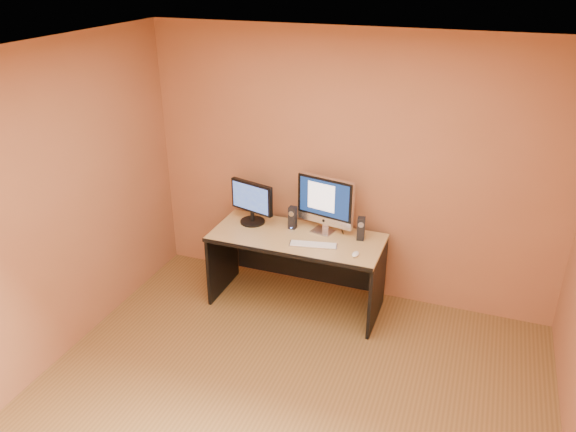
{
  "coord_description": "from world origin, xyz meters",
  "views": [
    {
      "loc": [
        1.18,
        -2.88,
        3.15
      ],
      "look_at": [
        -0.42,
        1.44,
        0.99
      ],
      "focal_mm": 35.0,
      "sensor_mm": 36.0,
      "label": 1
    }
  ],
  "objects": [
    {
      "name": "desk",
      "position": [
        -0.37,
        1.54,
        0.37
      ],
      "size": [
        1.62,
        0.71,
        0.75
      ],
      "primitive_type": null,
      "rotation": [
        0.0,
        0.0,
        -0.0
      ],
      "color": "tan",
      "rests_on": "ground"
    },
    {
      "name": "mouse",
      "position": [
        0.24,
        1.36,
        0.77
      ],
      "size": [
        0.07,
        0.11,
        0.04
      ],
      "primitive_type": "ellipsoid",
      "rotation": [
        0.0,
        0.0,
        -0.09
      ],
      "color": "white",
      "rests_on": "desk"
    },
    {
      "name": "second_monitor",
      "position": [
        -0.88,
        1.67,
        0.96
      ],
      "size": [
        0.53,
        0.37,
        0.42
      ],
      "primitive_type": null,
      "rotation": [
        0.0,
        0.0,
        -0.28
      ],
      "color": "black",
      "rests_on": "desk"
    },
    {
      "name": "cable_b",
      "position": [
        -0.14,
        1.85,
        0.75
      ],
      "size": [
        0.08,
        0.17,
        0.01
      ],
      "primitive_type": "cylinder",
      "rotation": [
        1.57,
        0.0,
        -0.38
      ],
      "color": "black",
      "rests_on": "desk"
    },
    {
      "name": "keyboard",
      "position": [
        -0.17,
        1.42,
        0.76
      ],
      "size": [
        0.45,
        0.2,
        0.02
      ],
      "primitive_type": "cube",
      "rotation": [
        0.0,
        0.0,
        0.19
      ],
      "color": "#BBBBBF",
      "rests_on": "desk"
    },
    {
      "name": "cable_a",
      "position": [
        -0.01,
        1.83,
        0.75
      ],
      "size": [
        0.1,
        0.21,
        0.01
      ],
      "primitive_type": "cylinder",
      "rotation": [
        1.57,
        0.0,
        0.42
      ],
      "color": "black",
      "rests_on": "desk"
    },
    {
      "name": "speaker_right",
      "position": [
        0.21,
        1.69,
        0.86
      ],
      "size": [
        0.08,
        0.08,
        0.22
      ],
      "primitive_type": null,
      "rotation": [
        0.0,
        0.0,
        0.15
      ],
      "color": "black",
      "rests_on": "desk"
    },
    {
      "name": "speaker_left",
      "position": [
        -0.47,
        1.69,
        0.86
      ],
      "size": [
        0.07,
        0.07,
        0.22
      ],
      "primitive_type": null,
      "rotation": [
        0.0,
        0.0,
        -0.02
      ],
      "color": "black",
      "rests_on": "desk"
    },
    {
      "name": "ceiling",
      "position": [
        0.0,
        0.0,
        2.6
      ],
      "size": [
        4.0,
        4.0,
        0.0
      ],
      "primitive_type": "plane",
      "color": "white",
      "rests_on": "walls"
    },
    {
      "name": "imac",
      "position": [
        -0.17,
        1.72,
        1.02
      ],
      "size": [
        0.61,
        0.33,
        0.56
      ],
      "primitive_type": null,
      "rotation": [
        0.0,
        0.0,
        -0.21
      ],
      "color": "silver",
      "rests_on": "desk"
    },
    {
      "name": "floor",
      "position": [
        0.0,
        0.0,
        0.0
      ],
      "size": [
        4.0,
        4.0,
        0.0
      ],
      "primitive_type": "plane",
      "color": "brown",
      "rests_on": "ground"
    },
    {
      "name": "walls",
      "position": [
        0.0,
        0.0,
        1.3
      ],
      "size": [
        4.0,
        4.0,
        2.6
      ],
      "primitive_type": null,
      "color": "#9A5E3E",
      "rests_on": "ground"
    }
  ]
}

